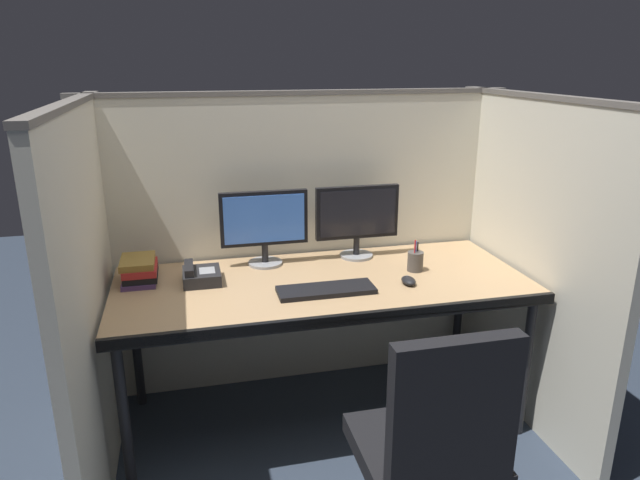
# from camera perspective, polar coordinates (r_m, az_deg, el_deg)

# --- Properties ---
(ground_plane) EXTENTS (8.00, 8.00, 0.00)m
(ground_plane) POSITION_cam_1_polar(r_m,az_deg,el_deg) (2.79, 1.79, -20.57)
(ground_plane) COLOR #2D3847
(cubicle_partition_rear) EXTENTS (2.21, 0.06, 1.57)m
(cubicle_partition_rear) POSITION_cam_1_polar(r_m,az_deg,el_deg) (3.06, -1.72, -0.14)
(cubicle_partition_rear) COLOR beige
(cubicle_partition_rear) RESTS_ON ground
(cubicle_partition_left) EXTENTS (0.06, 1.41, 1.57)m
(cubicle_partition_left) POSITION_cam_1_polar(r_m,az_deg,el_deg) (2.53, -21.78, -5.43)
(cubicle_partition_left) COLOR beige
(cubicle_partition_left) RESTS_ON ground
(cubicle_partition_right) EXTENTS (0.06, 1.41, 1.57)m
(cubicle_partition_right) POSITION_cam_1_polar(r_m,az_deg,el_deg) (2.95, 19.86, -1.91)
(cubicle_partition_right) COLOR beige
(cubicle_partition_right) RESTS_ON ground
(desk) EXTENTS (1.90, 0.80, 0.74)m
(desk) POSITION_cam_1_polar(r_m,az_deg,el_deg) (2.68, 0.31, -5.08)
(desk) COLOR tan
(desk) RESTS_ON ground
(monitor_left) EXTENTS (0.43, 0.17, 0.37)m
(monitor_left) POSITION_cam_1_polar(r_m,az_deg,el_deg) (2.81, -5.58, 1.71)
(monitor_left) COLOR gray
(monitor_left) RESTS_ON desk
(monitor_right) EXTENTS (0.43, 0.17, 0.37)m
(monitor_right) POSITION_cam_1_polar(r_m,az_deg,el_deg) (2.92, 3.72, 2.33)
(monitor_right) COLOR gray
(monitor_right) RESTS_ON desk
(keyboard_main) EXTENTS (0.43, 0.15, 0.02)m
(keyboard_main) POSITION_cam_1_polar(r_m,az_deg,el_deg) (2.53, 0.61, -4.99)
(keyboard_main) COLOR black
(keyboard_main) RESTS_ON desk
(computer_mouse) EXTENTS (0.06, 0.10, 0.04)m
(computer_mouse) POSITION_cam_1_polar(r_m,az_deg,el_deg) (2.65, 8.80, -4.02)
(computer_mouse) COLOR black
(computer_mouse) RESTS_ON desk
(desk_phone) EXTENTS (0.17, 0.19, 0.09)m
(desk_phone) POSITION_cam_1_polar(r_m,az_deg,el_deg) (2.69, -11.81, -3.46)
(desk_phone) COLOR black
(desk_phone) RESTS_ON desk
(book_stack) EXTENTS (0.16, 0.22, 0.11)m
(book_stack) POSITION_cam_1_polar(r_m,az_deg,el_deg) (2.76, -17.51, -2.89)
(book_stack) COLOR #4C3366
(book_stack) RESTS_ON desk
(pen_cup) EXTENTS (0.08, 0.08, 0.16)m
(pen_cup) POSITION_cam_1_polar(r_m,az_deg,el_deg) (2.81, 9.46, -2.09)
(pen_cup) COLOR #4C4742
(pen_cup) RESTS_ON desk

